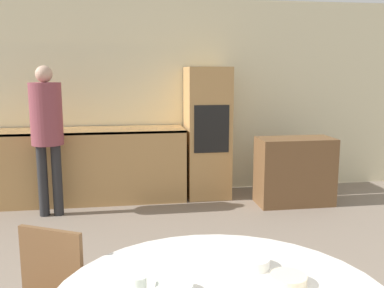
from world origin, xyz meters
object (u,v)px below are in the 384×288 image
cup (139,286)px  bowl_near (254,262)px  sideboard (295,171)px  person_standing (47,124)px  oven_unit (207,132)px  bowl_far (288,280)px

cup → bowl_near: cup is taller
sideboard → person_standing: person_standing is taller
oven_unit → person_standing: size_ratio=0.99×
bowl_near → bowl_far: (0.10, -0.18, -0.00)m
sideboard → bowl_far: sideboard is taller
oven_unit → cup: oven_unit is taller
bowl_near → sideboard: bearing=64.4°
cup → bowl_far: size_ratio=0.51×
bowl_far → bowl_near: bearing=119.1°
cup → bowl_far: (0.66, -0.01, -0.02)m
cup → bowl_far: 0.66m
sideboard → bowl_near: sideboard is taller
person_standing → bowl_near: size_ratio=11.25×
person_standing → cup: size_ratio=20.49×
bowl_far → person_standing: bearing=115.8°
sideboard → person_standing: bearing=179.7°
bowl_near → bowl_far: 0.21m
oven_unit → bowl_near: bearing=-97.2°
sideboard → bowl_far: 3.56m
person_standing → oven_unit: bearing=15.1°
sideboard → bowl_far: bearing=-112.8°
cup → bowl_near: size_ratio=0.55×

